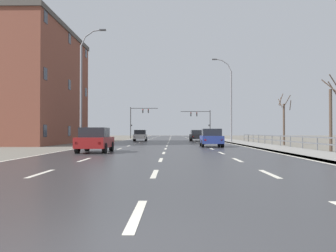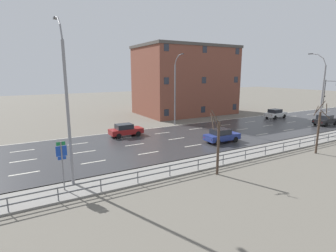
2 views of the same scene
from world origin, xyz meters
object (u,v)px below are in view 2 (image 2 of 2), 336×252
object	(u,v)px
highway_sign	(62,160)
car_far_left	(222,135)
brick_building	(185,80)
car_near_left	(325,120)
street_lamp_foreground	(67,105)
traffic_signal_left	(331,89)
street_lamp_left_bank	(175,91)
car_far_right	(126,130)
car_mid_centre	(276,113)
street_lamp_midground	(321,96)

from	to	relation	value
highway_sign	car_far_left	distance (m)	18.26
highway_sign	brick_building	distance (m)	36.72
highway_sign	car_near_left	world-z (taller)	highway_sign
street_lamp_foreground	traffic_signal_left	distance (m)	58.85
street_lamp_left_bank	car_near_left	distance (m)	23.17
street_lamp_left_bank	car_far_right	xyz separation A→B (m)	(3.14, -9.17, -4.34)
car_mid_centre	street_lamp_midground	bearing A→B (deg)	-32.56
street_lamp_foreground	street_lamp_midground	distance (m)	29.38
highway_sign	car_mid_centre	distance (m)	38.88
car_near_left	car_mid_centre	distance (m)	8.06
traffic_signal_left	car_mid_centre	size ratio (longest dim) A/B	1.50
street_lamp_foreground	highway_sign	bearing A→B (deg)	-36.33
street_lamp_foreground	car_mid_centre	xyz separation A→B (m)	(-11.47, 36.11, -4.88)
car_far_left	car_mid_centre	world-z (taller)	same
traffic_signal_left	street_lamp_midground	bearing A→B (deg)	-63.25
car_far_left	car_far_right	bearing A→B (deg)	-133.01
street_lamp_midground	traffic_signal_left	world-z (taller)	street_lamp_midground
street_lamp_midground	car_near_left	xyz separation A→B (m)	(-3.51, 7.95, -4.20)
traffic_signal_left	car_far_left	bearing A→B (deg)	-75.49
car_far_right	car_mid_centre	distance (m)	27.66
street_lamp_midground	brick_building	bearing A→B (deg)	-171.08
traffic_signal_left	car_mid_centre	distance (m)	21.48
street_lamp_foreground	street_lamp_left_bank	size ratio (longest dim) A/B	1.11
street_lamp_foreground	highway_sign	distance (m)	3.66
highway_sign	car_mid_centre	xyz separation A→B (m)	(-12.42, 36.82, -1.41)
car_far_left	brick_building	size ratio (longest dim) A/B	0.23
traffic_signal_left	car_near_left	xyz separation A→B (m)	(10.48, -19.82, -3.52)
street_lamp_midground	street_lamp_left_bank	distance (m)	18.98
street_lamp_midground	highway_sign	size ratio (longest dim) A/B	2.95
car_near_left	car_far_left	bearing A→B (deg)	-91.78
highway_sign	car_far_left	xyz separation A→B (m)	(-4.53, 17.63, -1.41)
street_lamp_left_bank	car_far_left	xyz separation A→B (m)	(11.32, -0.70, -4.34)
street_lamp_left_bank	street_lamp_foreground	bearing A→B (deg)	-49.79
street_lamp_foreground	brick_building	bearing A→B (deg)	133.65
street_lamp_midground	highway_sign	xyz separation A→B (m)	(0.94, -30.08, -2.79)
traffic_signal_left	car_near_left	size ratio (longest dim) A/B	1.51
street_lamp_foreground	car_far_left	size ratio (longest dim) A/B	2.82
car_far_right	brick_building	xyz separation A→B (m)	(-12.61, 17.09, 5.59)
street_lamp_midground	highway_sign	bearing A→B (deg)	-88.21
street_lamp_midground	car_far_left	bearing A→B (deg)	-106.08
street_lamp_foreground	car_far_right	bearing A→B (deg)	144.27
street_lamp_left_bank	brick_building	xyz separation A→B (m)	(-9.47, 7.92, 1.26)
street_lamp_foreground	car_near_left	bearing A→B (deg)	95.36
highway_sign	car_far_right	size ratio (longest dim) A/B	0.84
street_lamp_foreground	car_far_right	size ratio (longest dim) A/B	2.83
highway_sign	traffic_signal_left	world-z (taller)	traffic_signal_left
street_lamp_left_bank	highway_sign	size ratio (longest dim) A/B	3.02
car_far_right	car_far_left	distance (m)	11.78
highway_sign	car_near_left	distance (m)	38.31
street_lamp_foreground	car_far_right	distance (m)	15.28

